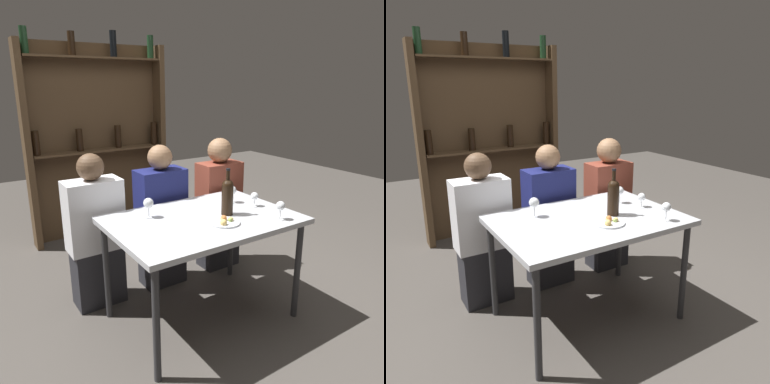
% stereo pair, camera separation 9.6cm
% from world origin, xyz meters
% --- Properties ---
extents(ground_plane, '(10.00, 10.00, 0.00)m').
position_xyz_m(ground_plane, '(0.00, 0.00, 0.00)').
color(ground_plane, '#47423D').
extents(dining_table, '(1.25, 0.86, 0.77)m').
position_xyz_m(dining_table, '(0.00, 0.00, 0.70)').
color(dining_table, '#B7BABF').
rests_on(dining_table, ground_plane).
extents(wine_rack_wall, '(1.52, 0.21, 2.15)m').
position_xyz_m(wine_rack_wall, '(0.00, 1.96, 1.08)').
color(wine_rack_wall, '#4C3823').
rests_on(wine_rack_wall, ground_plane).
extents(wine_bottle, '(0.08, 0.08, 0.33)m').
position_xyz_m(wine_bottle, '(0.18, -0.04, 0.90)').
color(wine_bottle, black).
rests_on(wine_bottle, dining_table).
extents(wine_glass_0, '(0.06, 0.06, 0.13)m').
position_xyz_m(wine_glass_0, '(0.38, 0.15, 0.86)').
color(wine_glass_0, silver).
rests_on(wine_glass_0, dining_table).
extents(wine_glass_1, '(0.06, 0.06, 0.13)m').
position_xyz_m(wine_glass_1, '(0.41, -0.31, 0.86)').
color(wine_glass_1, silver).
rests_on(wine_glass_1, dining_table).
extents(wine_glass_2, '(0.06, 0.06, 0.11)m').
position_xyz_m(wine_glass_2, '(0.46, -0.01, 0.84)').
color(wine_glass_2, silver).
rests_on(wine_glass_2, dining_table).
extents(wine_glass_3, '(0.07, 0.07, 0.14)m').
position_xyz_m(wine_glass_3, '(-0.30, 0.21, 0.86)').
color(wine_glass_3, silver).
rests_on(wine_glass_3, dining_table).
extents(food_plate_0, '(0.21, 0.21, 0.05)m').
position_xyz_m(food_plate_0, '(0.06, -0.17, 0.78)').
color(food_plate_0, silver).
rests_on(food_plate_0, dining_table).
extents(seated_person_left, '(0.41, 0.22, 1.17)m').
position_xyz_m(seated_person_left, '(-0.55, 0.59, 0.55)').
color(seated_person_left, '#26262B').
rests_on(seated_person_left, ground_plane).
extents(seated_person_center, '(0.39, 0.22, 1.18)m').
position_xyz_m(seated_person_center, '(0.01, 0.59, 0.56)').
color(seated_person_center, '#26262B').
rests_on(seated_person_center, ground_plane).
extents(seated_person_right, '(0.38, 0.22, 1.19)m').
position_xyz_m(seated_person_right, '(0.60, 0.59, 0.57)').
color(seated_person_right, '#26262B').
rests_on(seated_person_right, ground_plane).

